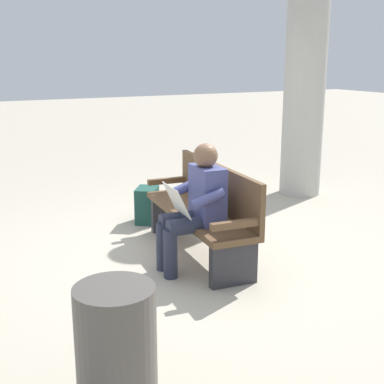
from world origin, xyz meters
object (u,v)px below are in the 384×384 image
at_px(backpack, 148,205).
at_px(support_pillar, 305,70).
at_px(person_seated, 196,204).
at_px(bench_near, 204,209).
at_px(trash_bin, 117,356).

relative_size(backpack, support_pillar, 0.12).
xyz_separation_m(person_seated, backpack, (1.53, -0.15, -0.42)).
xyz_separation_m(bench_near, person_seated, (-0.32, 0.26, 0.17)).
height_order(bench_near, backpack, bench_near).
bearing_deg(bench_near, support_pillar, -53.25).
height_order(person_seated, backpack, person_seated).
bearing_deg(trash_bin, support_pillar, -49.06).
distance_m(backpack, trash_bin, 3.54).
relative_size(person_seated, backpack, 2.81).
bearing_deg(backpack, person_seated, 174.23).
distance_m(bench_near, backpack, 1.24).
relative_size(bench_near, backpack, 4.37).
xyz_separation_m(backpack, trash_bin, (-3.20, 1.51, 0.19)).
distance_m(bench_near, support_pillar, 3.07).
height_order(support_pillar, trash_bin, support_pillar).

